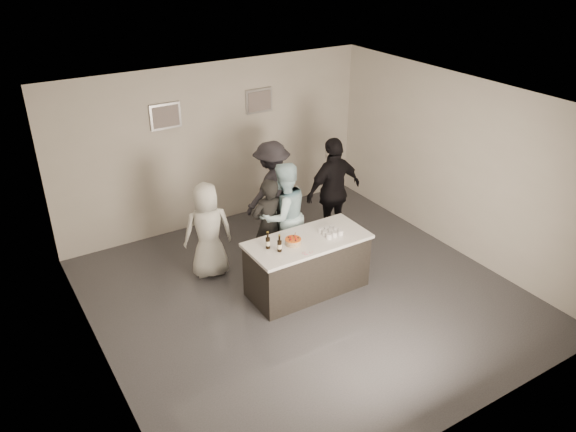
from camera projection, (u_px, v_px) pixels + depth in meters
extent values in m
plane|color=#3D3D42|center=(305.00, 295.00, 8.61)|extent=(6.00, 6.00, 0.00)
plane|color=white|center=(308.00, 104.00, 7.24)|extent=(6.00, 6.00, 0.00)
cube|color=beige|center=(216.00, 145.00, 10.19)|extent=(6.00, 0.04, 3.00)
cube|color=beige|center=(470.00, 320.00, 5.66)|extent=(6.00, 0.04, 3.00)
cube|color=beige|center=(91.00, 268.00, 6.52)|extent=(0.04, 6.00, 3.00)
cube|color=beige|center=(457.00, 166.00, 9.33)|extent=(0.04, 6.00, 3.00)
cube|color=#B2B2B7|center=(166.00, 116.00, 9.43)|extent=(0.54, 0.04, 0.44)
cube|color=#B2B2B7|center=(259.00, 101.00, 10.27)|extent=(0.54, 0.04, 0.44)
cube|color=white|center=(307.00, 265.00, 8.54)|extent=(1.86, 0.86, 0.90)
cylinder|color=orange|center=(293.00, 242.00, 8.20)|extent=(0.24, 0.24, 0.08)
cylinder|color=black|center=(268.00, 240.00, 8.05)|extent=(0.07, 0.07, 0.26)
cylinder|color=black|center=(279.00, 243.00, 7.97)|extent=(0.07, 0.07, 0.26)
cube|color=orange|center=(331.00, 231.00, 8.47)|extent=(0.30, 0.30, 0.08)
cube|color=pink|center=(305.00, 253.00, 7.97)|extent=(0.24, 0.08, 0.01)
imported|color=black|center=(269.00, 226.00, 8.93)|extent=(0.59, 0.40, 1.60)
imported|color=#B7E2F0|center=(283.00, 215.00, 9.03)|extent=(0.93, 0.75, 1.80)
imported|color=silver|center=(208.00, 230.00, 8.80)|extent=(0.87, 0.67, 1.58)
imported|color=black|center=(334.00, 191.00, 9.71)|extent=(1.16, 0.55, 1.93)
imported|color=#28272E|center=(272.00, 189.00, 10.00)|extent=(1.28, 0.95, 1.76)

